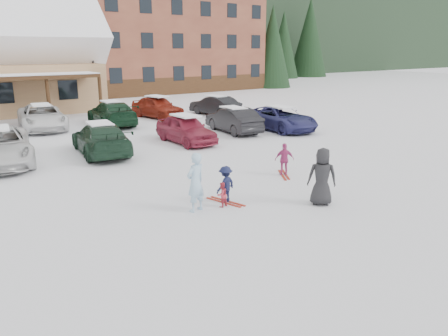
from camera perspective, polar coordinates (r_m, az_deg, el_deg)
ground at (r=13.48m, az=1.46°, el=-5.22°), size 160.00×160.00×0.00m
alpine_hotel at (r=52.94m, az=-11.87°, el=19.26°), size 31.48×14.01×21.48m
lamp_post at (r=37.13m, az=-16.75°, el=13.28°), size 0.50×0.25×6.79m
conifer_1 at (r=56.45m, az=6.36°, el=16.80°), size 4.84×4.84×11.22m
conifer_3 at (r=55.73m, az=-22.35°, el=14.63°), size 3.96×3.96×9.18m
conifer_4 at (r=69.84m, az=0.90°, el=16.82°), size 5.06×5.06×11.73m
adult_skier at (r=12.96m, az=-3.74°, el=-1.87°), size 0.74×0.58×1.80m
toddler_red at (r=13.43m, az=-0.28°, el=-3.50°), size 0.43×0.36×0.79m
child_navy at (r=13.76m, az=0.20°, el=-2.16°), size 0.85×0.62×1.19m
skis_child_navy at (r=13.94m, az=0.20°, el=-4.43°), size 0.56×1.40×0.03m
child_magenta at (r=16.88m, az=7.90°, el=1.12°), size 0.78×0.65×1.25m
skis_child_magenta at (r=17.04m, az=7.83°, el=-0.87°), size 0.92×1.29×0.03m
bystander_dark at (r=13.82m, az=12.68°, el=-1.11°), size 1.04×1.03×1.81m
parked_car_3 at (r=20.90m, az=-15.79°, el=3.70°), size 2.71×5.21×1.44m
parked_car_4 at (r=22.70m, az=-5.01°, el=5.09°), size 1.73×4.21×1.43m
parked_car_5 at (r=25.52m, az=1.23°, el=6.30°), size 2.05×4.55×1.45m
parked_car_6 at (r=26.45m, az=7.37°, el=6.44°), size 2.58×5.13×1.39m
parked_car_10 at (r=28.62m, az=-22.67°, el=6.16°), size 3.19×5.68×1.50m
parked_car_11 at (r=28.81m, az=-14.44°, el=6.94°), size 2.59×5.40×1.52m
parked_car_12 at (r=31.33m, az=-8.69°, el=7.89°), size 2.51×4.70×1.52m
parked_car_13 at (r=32.28m, az=-1.19°, el=8.16°), size 2.09×4.42×1.40m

